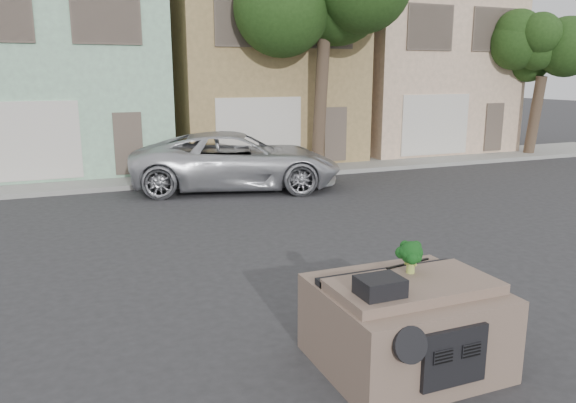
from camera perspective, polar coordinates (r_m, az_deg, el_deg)
ground_plane at (r=9.64m, az=1.50°, el=-8.14°), size 120.00×120.00×0.00m
sidewalk at (r=19.37m, az=-11.18°, el=2.57°), size 40.00×3.00×0.15m
townhouse_mint at (r=22.72m, az=-22.58°, el=12.72°), size 7.20×8.20×7.55m
townhouse_tan at (r=23.98m, az=-3.88°, el=13.60°), size 7.20×8.20×7.55m
townhouse_beige at (r=27.31m, az=11.62°, el=13.28°), size 7.20×8.20×7.55m
silver_pickup at (r=17.32m, az=-5.16°, el=1.31°), size 6.83×4.50×1.74m
tree_near at (r=20.01m, az=3.38°, el=15.12°), size 4.40×4.00×8.50m
tree_far at (r=25.94m, az=24.04°, el=10.77°), size 3.20×3.00×6.00m
car_dashboard at (r=7.00m, az=11.73°, el=-11.84°), size 2.00×1.80×1.12m
instrument_hump at (r=6.18m, az=9.32°, el=-8.51°), size 0.48×0.38×0.20m
wiper_arm at (r=7.23m, az=12.10°, el=-6.18°), size 0.69×0.15×0.02m
broccoli at (r=6.88m, az=12.39°, el=-5.52°), size 0.33×0.33×0.40m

